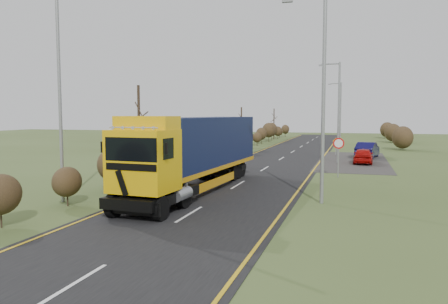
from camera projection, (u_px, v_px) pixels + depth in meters
ground at (218, 197)px, 22.24m from camera, size 160.00×160.00×0.00m
road at (259, 172)px, 31.78m from camera, size 8.00×120.00×0.02m
layby at (353, 161)px, 39.46m from camera, size 6.00×18.00×0.02m
lane_markings at (258, 172)px, 31.48m from camera, size 7.52×116.00×0.01m
hedgerow at (171, 151)px, 31.35m from camera, size 2.24×102.04×6.05m
lorry at (195, 148)px, 23.86m from camera, size 3.21×15.04×4.16m
car_red_hatchback at (363, 156)px, 37.33m from camera, size 1.75×3.99×1.34m
car_blue_sedan at (367, 150)px, 42.15m from camera, size 2.47×4.86×1.53m
streetlight_near at (321, 88)px, 20.36m from camera, size 2.08×0.20×9.82m
streetlight_mid at (338, 108)px, 37.50m from camera, size 1.85×0.18×8.67m
streetlight_far at (340, 110)px, 60.58m from camera, size 1.83×0.18×8.59m
left_pole at (60, 94)px, 20.70m from camera, size 0.16×0.16×10.40m
speed_sign at (339, 149)px, 29.07m from camera, size 0.73×0.10×2.66m
warning_board at (336, 145)px, 45.13m from camera, size 0.68×0.11×1.79m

